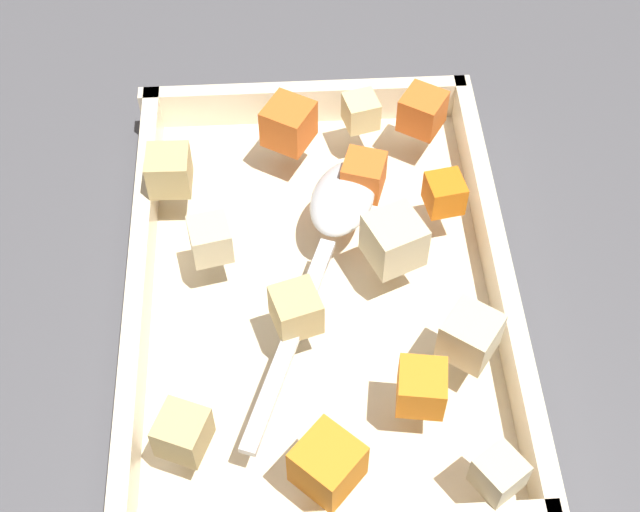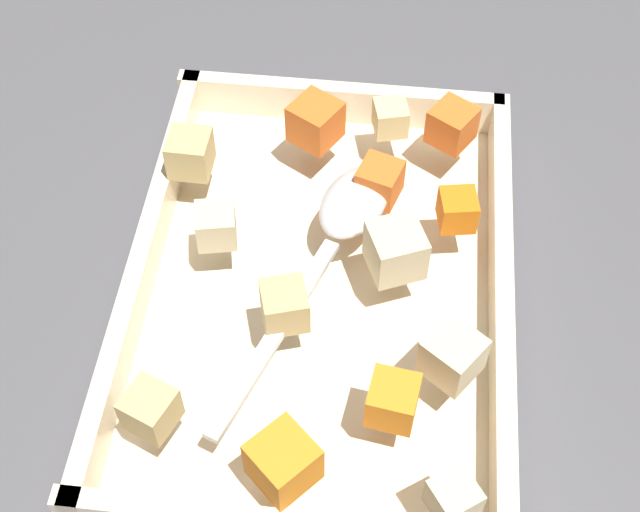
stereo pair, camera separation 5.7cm
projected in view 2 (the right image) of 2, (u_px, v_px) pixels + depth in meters
The scene contains 17 objects.
ground_plane at pixel (317, 287), 0.63m from camera, with size 4.00×4.00×0.00m, color #4C4C51.
baking_dish at pixel (320, 294), 0.60m from camera, with size 0.35×0.25×0.05m.
carrot_chunk_near_left at pixel (379, 181), 0.60m from camera, with size 0.03×0.03×0.03m, color orange.
carrot_chunk_heap_side at pixel (315, 122), 0.64m from camera, with size 0.03×0.03×0.03m, color orange.
carrot_chunk_corner_se at pixel (393, 400), 0.50m from camera, with size 0.03×0.03×0.03m, color orange.
carrot_chunk_center at pixel (457, 210), 0.59m from camera, with size 0.02×0.02×0.02m, color orange.
carrot_chunk_near_right at pixel (452, 125), 0.64m from camera, with size 0.03×0.03×0.03m, color orange.
carrot_chunk_far_right at pixel (291, 463), 0.48m from camera, with size 0.03×0.03×0.03m, color orange.
potato_chunk_corner_nw at pixel (396, 250), 0.57m from camera, with size 0.03×0.03×0.03m, color beige.
potato_chunk_back_center at pixel (190, 153), 0.62m from camera, with size 0.03×0.03×0.03m, color tan.
potato_chunk_under_handle at pixel (453, 498), 0.47m from camera, with size 0.02×0.02×0.02m, color beige.
potato_chunk_mid_right at pixel (390, 118), 0.64m from camera, with size 0.02×0.02×0.02m, color #E0CC89.
potato_chunk_corner_sw at pixel (453, 356), 0.52m from camera, with size 0.03×0.03×0.03m, color beige.
potato_chunk_rim_edge at pixel (217, 223), 0.58m from camera, with size 0.03×0.03×0.03m, color beige.
potato_chunk_corner_ne at pixel (285, 306), 0.54m from camera, with size 0.03×0.03×0.03m, color tan.
potato_chunk_front_center at pixel (150, 409), 0.50m from camera, with size 0.03×0.03×0.03m, color tan.
serving_spoon at pixel (345, 217), 0.59m from camera, with size 0.22×0.10×0.02m.
Camera 2 is at (0.36, 0.04, 0.51)m, focal length 50.48 mm.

